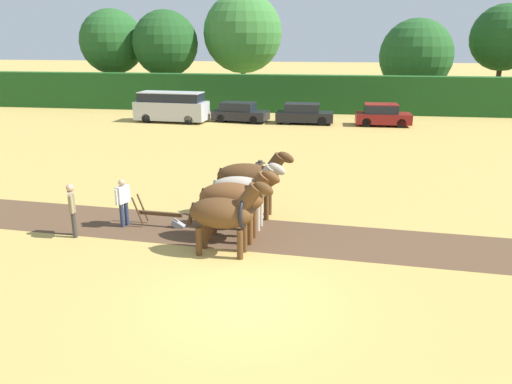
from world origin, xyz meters
TOP-DOWN VIEW (x-y plane):
  - ground_plane at (0.00, 0.00)m, footprint 240.00×240.00m
  - plowed_furrow_strip at (-4.90, 4.45)m, footprint 26.31×4.51m
  - hedgerow at (0.00, 31.62)m, footprint 57.82×1.34m
  - tree_far_left at (-19.30, 36.82)m, footprint 6.12×6.12m
  - tree_left at (-13.70, 35.94)m, footprint 6.07×6.07m
  - tree_center_left at (-6.66, 37.73)m, footprint 7.38×7.38m
  - tree_center at (9.18, 37.21)m, footprint 6.49×6.49m
  - tree_center_right at (16.80, 38.53)m, footprint 5.82×5.82m
  - draft_horse_lead_left at (-0.97, 2.52)m, footprint 2.64×1.07m
  - draft_horse_lead_right at (-0.91, 3.62)m, footprint 2.70×1.14m
  - draft_horse_trail_left at (-0.83, 4.73)m, footprint 2.63×0.98m
  - draft_horse_trail_right at (-0.76, 5.84)m, footprint 2.87×1.12m
  - plow at (-3.47, 4.35)m, footprint 1.79×0.49m
  - farmer_at_plow at (-4.80, 4.22)m, footprint 0.36×0.62m
  - farmer_beside_team at (-0.69, 7.66)m, footprint 0.40×0.62m
  - farmer_onlooker_left at (-6.02, 3.12)m, footprint 0.42×0.61m
  - parked_van at (-9.89, 25.24)m, footprint 5.47×2.37m
  - parked_car_left at (-4.88, 26.11)m, footprint 4.33×2.36m
  - parked_car_center_left at (-0.08, 25.96)m, footprint 4.14×1.81m
  - parked_car_center at (5.52, 25.88)m, footprint 3.88×1.84m

SIDE VIEW (x-z plane):
  - ground_plane at x=0.00m, z-range 0.00..0.00m
  - plowed_furrow_strip at x=-4.90m, z-range 0.00..0.01m
  - plow at x=-3.47m, z-range -0.24..0.89m
  - parked_car_left at x=-4.88m, z-range -0.03..1.41m
  - parked_car_center_left at x=-0.08m, z-range -0.02..1.44m
  - parked_car_center at x=5.52m, z-range -0.03..1.53m
  - farmer_beside_team at x=-0.69m, z-range 0.12..1.70m
  - farmer_at_plow at x=-4.80m, z-range 0.13..1.76m
  - farmer_onlooker_left at x=-6.02m, z-range 0.15..1.88m
  - parked_van at x=-9.89m, z-range 0.03..2.23m
  - draft_horse_lead_left at x=-0.97m, z-range 0.10..2.45m
  - draft_horse_trail_left at x=-0.83m, z-range 0.15..2.50m
  - draft_horse_lead_right at x=-0.91m, z-range 0.18..2.56m
  - draft_horse_trail_right at x=-0.76m, z-range 0.20..2.67m
  - hedgerow at x=0.00m, z-range 0.00..3.09m
  - tree_center at x=9.18m, z-range 0.61..8.35m
  - tree_left at x=-13.70m, z-range 1.22..9.75m
  - tree_far_left at x=-19.30m, z-range 1.28..9.99m
  - tree_center_right at x=16.80m, z-range 1.55..10.49m
  - tree_center_left at x=-6.66m, z-range 1.36..11.48m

